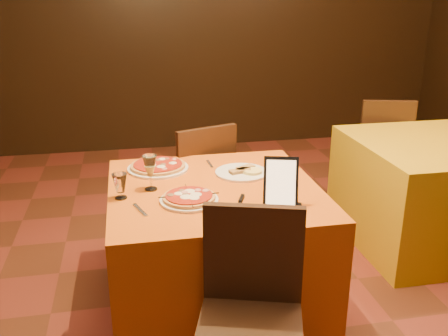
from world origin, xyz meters
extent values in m
cube|color=black|center=(0.00, 3.50, 1.40)|extent=(6.00, 0.01, 2.80)
cube|color=#C2530C|center=(-0.20, 0.32, 0.38)|extent=(1.10, 1.10, 0.75)
cube|color=#C2950C|center=(1.47, 0.84, 0.38)|extent=(1.10, 1.10, 0.75)
cylinder|color=white|center=(-0.35, 0.15, 0.76)|extent=(0.29, 0.29, 0.01)
cylinder|color=#AD4C23|center=(-0.35, 0.15, 0.77)|extent=(0.26, 0.26, 0.02)
cylinder|color=white|center=(-0.47, 0.65, 0.76)|extent=(0.35, 0.35, 0.01)
cylinder|color=#AD4C23|center=(-0.47, 0.65, 0.77)|extent=(0.32, 0.32, 0.02)
cylinder|color=white|center=(-0.01, 0.49, 0.76)|extent=(0.30, 0.30, 0.01)
cylinder|color=olive|center=(-0.01, 0.49, 0.77)|extent=(0.19, 0.19, 0.02)
cube|color=black|center=(0.07, 0.03, 0.87)|extent=(0.19, 0.14, 0.23)
cube|color=#ACABB2|center=(-0.13, 0.04, 0.75)|extent=(0.10, 0.20, 0.01)
cube|color=#B3B3BA|center=(-0.59, 0.09, 0.75)|extent=(0.07, 0.16, 0.01)
cube|color=#A4A6AB|center=(-0.16, 0.68, 0.75)|extent=(0.02, 0.14, 0.01)
camera|label=1|loc=(-0.62, -2.09, 1.74)|focal=40.00mm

